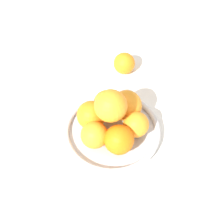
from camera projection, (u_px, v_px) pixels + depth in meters
The scene contains 4 objects.
ground_plane at pixel (112, 134), 0.83m from camera, with size 4.00×4.00×0.00m, color white.
fruit_bowl at pixel (112, 131), 0.81m from camera, with size 0.25×0.25×0.03m.
orange_pile at pixel (112, 117), 0.77m from camera, with size 0.18×0.19×0.14m.
stray_orange at pixel (124, 63), 0.94m from camera, with size 0.07×0.07×0.07m, color orange.
Camera 1 is at (-0.26, 0.37, 0.69)m, focal length 50.00 mm.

